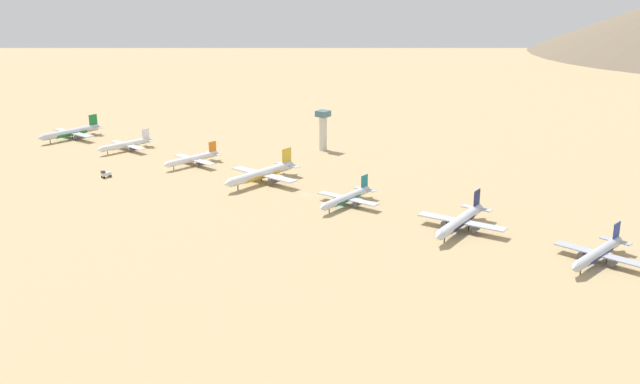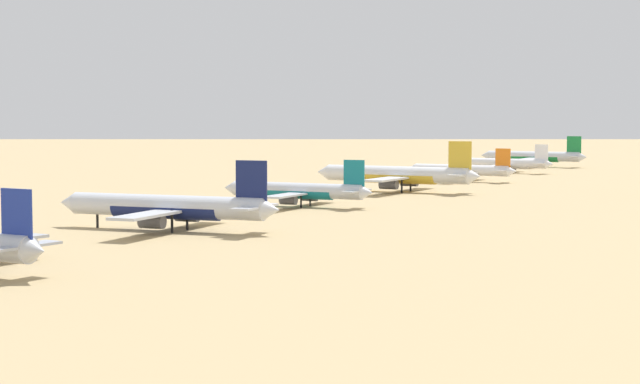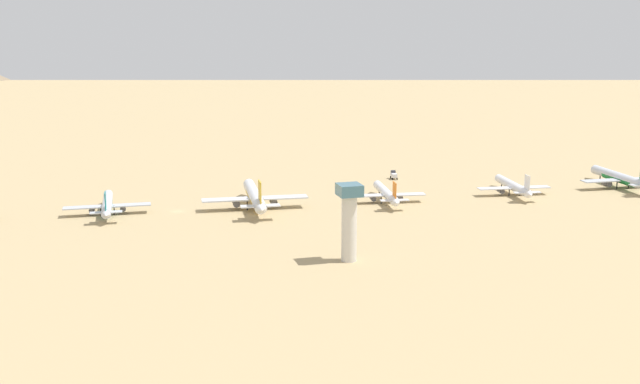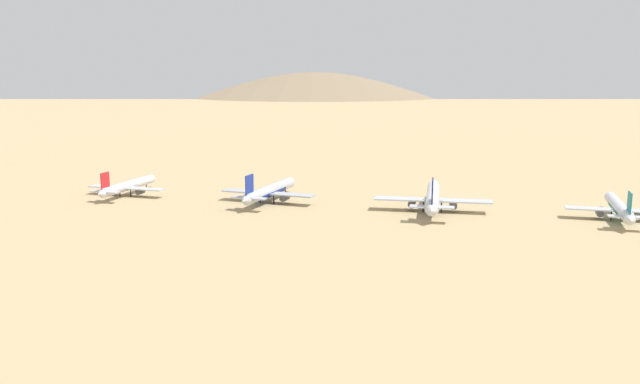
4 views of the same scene
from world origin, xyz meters
name	(u,v)px [view 2 (image 2 of 4)]	position (x,y,z in m)	size (l,w,h in m)	color
ground_plane	(349,199)	(0.00, 0.00, 0.00)	(2373.30, 2373.30, 0.00)	tan
parked_jet_0	(534,157)	(-8.23, -196.91, 4.53)	(47.20, 38.34, 13.61)	silver
parked_jet_1	(505,163)	(-8.25, -143.16, 3.80)	(39.55, 32.26, 11.41)	white
parked_jet_2	(462,170)	(-7.27, -85.09, 3.87)	(39.87, 32.53, 11.50)	white
parked_jet_3	(398,175)	(-3.12, -30.50, 5.03)	(52.46, 42.68, 15.12)	silver
parked_jet_4	(298,191)	(2.91, 26.61, 3.93)	(40.93, 33.20, 11.81)	silver
parked_jet_5	(168,207)	(3.46, 85.59, 4.65)	(48.47, 39.34, 13.99)	silver
service_truck	(361,170)	(37.78, -105.63, 2.08)	(5.49, 3.39, 3.90)	silver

